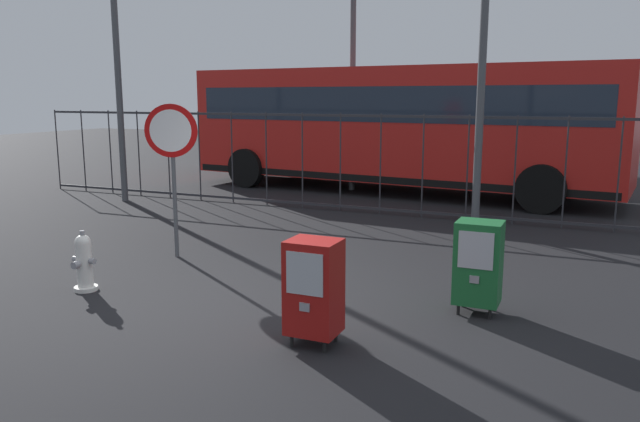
{
  "coord_description": "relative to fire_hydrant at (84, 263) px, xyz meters",
  "views": [
    {
      "loc": [
        3.41,
        -5.89,
        2.33
      ],
      "look_at": [
        0.3,
        1.2,
        0.9
      ],
      "focal_mm": 34.9,
      "sensor_mm": 36.0,
      "label": 1
    }
  ],
  "objects": [
    {
      "name": "fence_barrier",
      "position": [
        2.13,
        6.23,
        0.67
      ],
      "size": [
        18.03,
        0.04,
        2.0
      ],
      "color": "#2D2D33",
      "rests_on": "ground_plane"
    },
    {
      "name": "fire_hydrant",
      "position": [
        0.0,
        0.0,
        0.0
      ],
      "size": [
        0.33,
        0.32,
        0.75
      ],
      "color": "silver",
      "rests_on": "ground_plane"
    },
    {
      "name": "bus_near",
      "position": [
        1.15,
        9.23,
        1.36
      ],
      "size": [
        10.71,
        3.7,
        3.0
      ],
      "rotation": [
        0.0,
        0.0,
        -0.11
      ],
      "color": "red",
      "rests_on": "ground_plane"
    },
    {
      "name": "newspaper_box_primary",
      "position": [
        4.5,
        1.1,
        0.22
      ],
      "size": [
        0.48,
        0.42,
        1.02
      ],
      "color": "black",
      "rests_on": "ground_plane"
    },
    {
      "name": "bus_far",
      "position": [
        -0.16,
        14.2,
        1.36
      ],
      "size": [
        10.68,
        3.53,
        3.0
      ],
      "rotation": [
        0.0,
        0.0,
        0.09
      ],
      "color": "beige",
      "rests_on": "ground_plane"
    },
    {
      "name": "newspaper_box_secondary",
      "position": [
        3.24,
        -0.41,
        0.22
      ],
      "size": [
        0.48,
        0.42,
        1.02
      ],
      "color": "black",
      "rests_on": "ground_plane"
    },
    {
      "name": "ground_plane",
      "position": [
        2.13,
        0.37,
        -0.35
      ],
      "size": [
        60.0,
        60.0,
        0.0
      ],
      "primitive_type": "plane",
      "color": "black"
    },
    {
      "name": "stop_sign",
      "position": [
        0.03,
        1.78,
        1.25
      ],
      "size": [
        0.71,
        0.31,
        2.23
      ],
      "color": "#4C4F54",
      "rests_on": "ground_plane"
    }
  ]
}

